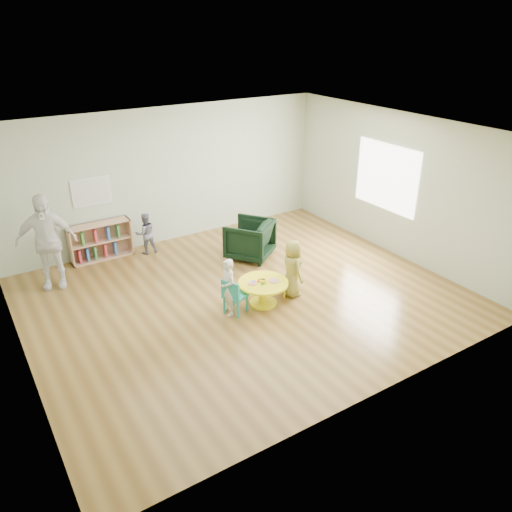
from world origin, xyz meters
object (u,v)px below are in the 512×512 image
at_px(activity_table, 263,289).
at_px(toddler, 146,233).
at_px(bookshelf, 100,241).
at_px(adult_caretaker, 47,242).
at_px(kid_chair_left, 234,295).
at_px(kid_chair_right, 290,280).
at_px(armchair, 250,239).
at_px(child_right, 292,268).
at_px(child_left, 228,287).

xyz_separation_m(activity_table, toddler, (-0.89, 2.96, 0.14)).
xyz_separation_m(bookshelf, toddler, (0.86, -0.26, 0.06)).
height_order(activity_table, adult_caretaker, adult_caretaker).
relative_size(kid_chair_left, kid_chair_right, 1.25).
distance_m(kid_chair_right, armchair, 1.64).
bearing_deg(adult_caretaker, kid_chair_left, -30.91).
bearing_deg(adult_caretaker, toddler, 29.88).
distance_m(kid_chair_right, child_right, 0.25).
relative_size(child_right, toddler, 1.19).
distance_m(kid_chair_left, bookshelf, 3.43).
distance_m(kid_chair_right, bookshelf, 3.95).
relative_size(kid_chair_left, child_left, 0.64).
distance_m(armchair, adult_caretaker, 3.72).
relative_size(kid_chair_left, bookshelf, 0.52).
distance_m(activity_table, child_right, 0.62).
bearing_deg(child_right, toddler, 31.72).
xyz_separation_m(activity_table, child_left, (-0.64, 0.05, 0.19)).
relative_size(activity_table, kid_chair_left, 1.35).
bearing_deg(adult_caretaker, activity_table, -24.66).
distance_m(kid_chair_left, kid_chair_right, 1.15).
distance_m(bookshelf, armchair, 2.96).
bearing_deg(toddler, bookshelf, -11.56).
bearing_deg(activity_table, adult_caretaker, 137.96).
relative_size(bookshelf, adult_caretaker, 0.70).
distance_m(kid_chair_right, child_left, 1.24).
distance_m(child_left, child_right, 1.22).
distance_m(bookshelf, adult_caretaker, 1.35).
distance_m(armchair, toddler, 2.11).
distance_m(activity_table, kid_chair_left, 0.56).
height_order(armchair, child_left, child_left).
height_order(activity_table, child_right, child_right).
bearing_deg(toddler, adult_caretaker, 17.70).
xyz_separation_m(kid_chair_left, bookshelf, (-1.20, 3.22, 0.03)).
distance_m(activity_table, adult_caretaker, 3.83).
bearing_deg(child_left, kid_chair_right, 91.72).
xyz_separation_m(kid_chair_right, armchair, (0.18, 1.62, 0.12)).
distance_m(bookshelf, child_left, 3.36).
distance_m(kid_chair_left, child_left, 0.18).
xyz_separation_m(child_left, adult_caretaker, (-2.18, 2.48, 0.38)).
bearing_deg(bookshelf, child_left, -70.52).
xyz_separation_m(activity_table, armchair, (0.77, 1.67, 0.10)).
bearing_deg(armchair, child_left, 12.21).
bearing_deg(kid_chair_right, bookshelf, 51.01).
height_order(bookshelf, child_left, child_left).
distance_m(armchair, child_right, 1.69).
bearing_deg(kid_chair_right, toddler, 41.52).
relative_size(kid_chair_left, armchair, 0.73).
bearing_deg(toddler, activity_table, 112.02).
bearing_deg(adult_caretaker, kid_chair_right, -18.85).
distance_m(child_left, adult_caretaker, 3.32).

